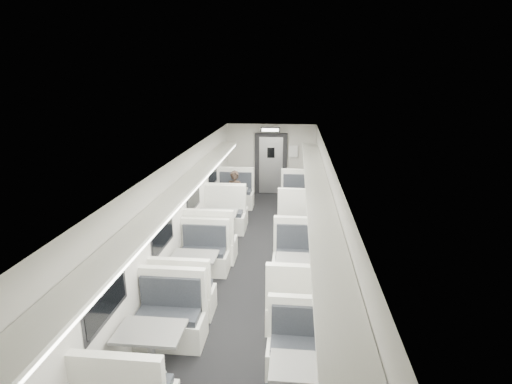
% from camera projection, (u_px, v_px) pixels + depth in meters
% --- Properties ---
extents(room, '(3.24, 12.24, 2.64)m').
position_uv_depth(room, '(252.00, 219.00, 7.94)').
color(room, black).
rests_on(room, ground).
extents(booth_left_a, '(1.13, 2.28, 1.22)m').
position_uv_depth(booth_left_a, '(231.00, 203.00, 11.58)').
color(booth_left_a, white).
rests_on(booth_left_a, room).
extents(booth_left_b, '(1.14, 2.32, 1.24)m').
position_uv_depth(booth_left_b, '(217.00, 228.00, 9.62)').
color(booth_left_b, white).
rests_on(booth_left_b, room).
extents(booth_left_c, '(1.02, 2.07, 1.11)m').
position_uv_depth(booth_left_c, '(195.00, 272.00, 7.53)').
color(booth_left_c, white).
rests_on(booth_left_c, room).
extents(booth_left_d, '(1.06, 2.14, 1.15)m').
position_uv_depth(booth_left_d, '(152.00, 354.00, 5.30)').
color(booth_left_d, white).
rests_on(booth_left_d, room).
extents(booth_right_a, '(1.16, 2.35, 1.26)m').
position_uv_depth(booth_right_a, '(300.00, 207.00, 11.14)').
color(booth_right_a, white).
rests_on(booth_right_a, room).
extents(booth_right_b, '(0.98, 1.98, 1.06)m').
position_uv_depth(booth_right_b, '(300.00, 233.00, 9.45)').
color(booth_right_b, white).
rests_on(booth_right_b, room).
extents(booth_right_c, '(1.13, 2.30, 1.23)m').
position_uv_depth(booth_right_c, '(301.00, 280.00, 7.18)').
color(booth_right_c, white).
rests_on(booth_right_c, room).
extents(passenger, '(0.58, 0.45, 1.41)m').
position_uv_depth(passenger, '(235.00, 196.00, 11.22)').
color(passenger, black).
rests_on(passenger, room).
extents(window_a, '(0.02, 1.18, 0.84)m').
position_uv_depth(window_a, '(213.00, 171.00, 11.29)').
color(window_a, black).
rests_on(window_a, room).
extents(window_b, '(0.02, 1.18, 0.84)m').
position_uv_depth(window_b, '(193.00, 193.00, 9.19)').
color(window_b, black).
rests_on(window_b, room).
extents(window_c, '(0.02, 1.18, 0.84)m').
position_uv_depth(window_c, '(162.00, 227.00, 7.08)').
color(window_c, black).
rests_on(window_c, room).
extents(window_d, '(0.02, 1.18, 0.84)m').
position_uv_depth(window_d, '(105.00, 291.00, 4.98)').
color(window_d, black).
rests_on(window_d, room).
extents(luggage_rack_left, '(0.46, 10.40, 0.09)m').
position_uv_depth(luggage_rack_left, '(185.00, 187.00, 7.57)').
color(luggage_rack_left, white).
rests_on(luggage_rack_left, room).
extents(luggage_rack_right, '(0.46, 10.40, 0.09)m').
position_uv_depth(luggage_rack_right, '(317.00, 190.00, 7.33)').
color(luggage_rack_right, white).
rests_on(luggage_rack_right, room).
extents(vestibule_door, '(1.10, 0.13, 2.10)m').
position_uv_depth(vestibule_door, '(271.00, 164.00, 13.65)').
color(vestibule_door, black).
rests_on(vestibule_door, room).
extents(exit_sign, '(0.62, 0.12, 0.16)m').
position_uv_depth(exit_sign, '(270.00, 130.00, 12.84)').
color(exit_sign, black).
rests_on(exit_sign, room).
extents(wall_notice, '(0.32, 0.02, 0.40)m').
position_uv_depth(wall_notice, '(293.00, 151.00, 13.44)').
color(wall_notice, silver).
rests_on(wall_notice, room).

